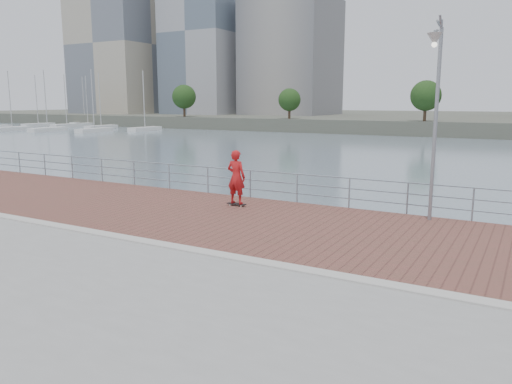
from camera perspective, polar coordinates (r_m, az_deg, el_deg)
The scene contains 9 objects.
water at distance 13.35m, azimuth -4.38°, elevation -15.46°, with size 400.00×400.00×0.00m, color slate.
brick_lane at distance 15.61m, azimuth 2.89°, elevation -3.74°, with size 40.00×6.80×0.02m, color brown.
curb at distance 12.60m, azimuth -4.51°, elevation -7.12°, with size 40.00×0.40×0.06m, color #B7B5AD.
far_shore at distance 132.71m, azimuth 26.73°, elevation 7.29°, with size 320.00×95.00×2.50m, color #4C5142.
guardrail at distance 18.51m, azimuth 7.63°, elevation 0.57°, with size 39.06×0.06×1.13m.
street_lamp at distance 16.27m, azimuth 19.81°, elevation 11.46°, with size 0.44×1.28×6.04m.
skateboard at distance 18.32m, azimuth -2.25°, elevation -1.38°, with size 0.75×0.20×0.09m.
skateboarder at distance 18.14m, azimuth -2.28°, elevation 1.73°, with size 0.72×0.47×1.97m, color red.
marina at distance 115.28m, azimuth -20.79°, elevation 7.06°, with size 35.31×31.55×11.65m.
Camera 1 is at (6.74, -9.96, 3.81)m, focal length 35.00 mm.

